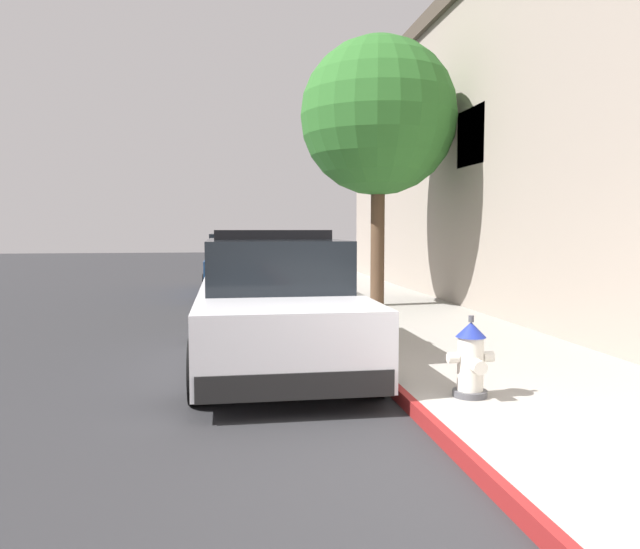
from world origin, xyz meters
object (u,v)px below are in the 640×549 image
at_px(police_cruiser, 274,304).
at_px(street_tree, 378,117).
at_px(fire_hydrant, 471,360).
at_px(parked_car_silver_ahead, 242,265).

height_order(police_cruiser, street_tree, street_tree).
bearing_deg(fire_hydrant, street_tree, 83.14).
distance_m(police_cruiser, fire_hydrant, 2.89).
bearing_deg(police_cruiser, parked_car_silver_ahead, 91.16).
xyz_separation_m(police_cruiser, parked_car_silver_ahead, (-0.17, 8.46, -0.00)).
xyz_separation_m(police_cruiser, fire_hydrant, (1.63, -2.37, -0.26)).
bearing_deg(street_tree, fire_hydrant, -96.86).
bearing_deg(street_tree, police_cruiser, -119.58).
bearing_deg(street_tree, parked_car_silver_ahead, 121.97).
bearing_deg(parked_car_silver_ahead, fire_hydrant, -80.54).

